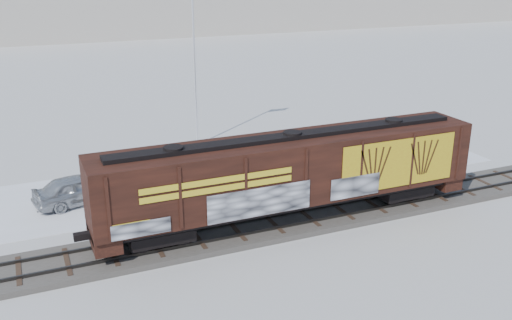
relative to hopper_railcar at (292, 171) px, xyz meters
name	(u,v)px	position (x,y,z in m)	size (l,w,h in m)	color
ground	(236,235)	(-3.01, 0.01, -2.91)	(500.00, 500.00, 0.00)	white
rail_track	(236,232)	(-3.01, 0.01, -2.77)	(50.00, 3.40, 0.43)	#59544C
parking_strip	(191,183)	(-3.01, 7.51, -2.90)	(40.00, 8.00, 0.03)	white
hopper_railcar	(292,171)	(0.00, 0.00, 0.00)	(19.86, 3.06, 4.43)	black
flagpole	(197,87)	(-0.17, 14.80, 1.41)	(2.30, 0.90, 11.66)	silver
car_silver	(79,189)	(-9.62, 7.09, -2.05)	(1.96, 4.88, 1.66)	#AFB2B6
car_white	(140,188)	(-6.41, 6.06, -2.14)	(1.58, 4.52, 1.49)	white
car_dark	(227,170)	(-0.88, 6.88, -2.11)	(2.16, 5.31, 1.54)	black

